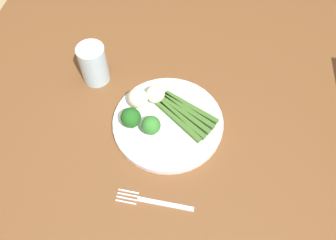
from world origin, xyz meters
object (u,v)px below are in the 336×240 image
fork (154,202)px  plate (168,123)px  asparagus_bundle (185,114)px  broccoli_near_center (131,118)px  dining_table (147,136)px  cauliflower_right (138,98)px  water_glass (94,64)px  cauliflower_outer_edge (155,94)px  broccoli_front_left (151,125)px

fork → plate: bearing=-87.7°
asparagus_bundle → fork: asparagus_bundle is taller
broccoli_near_center → fork: size_ratio=0.35×
dining_table → asparagus_bundle: 0.14m
broccoli_near_center → cauliflower_right: 0.06m
dining_table → cauliflower_right: bearing=40.5°
asparagus_bundle → cauliflower_right: cauliflower_right is taller
fork → water_glass: size_ratio=1.54×
cauliflower_right → fork: size_ratio=0.30×
asparagus_bundle → water_glass: size_ratio=1.48×
plate → cauliflower_outer_edge: (0.06, 0.04, 0.03)m
plate → broccoli_near_center: broccoli_near_center is taller
plate → asparagus_bundle: (0.02, -0.04, 0.01)m
dining_table → plate: (-0.01, -0.06, 0.10)m
plate → fork: 0.19m
asparagus_bundle → fork: (-0.22, 0.03, -0.02)m
water_glass → broccoli_near_center: bearing=-136.3°
dining_table → cauliflower_right: 0.13m
broccoli_near_center → broccoli_front_left: bearing=-101.5°
plate → fork: size_ratio=1.58×
broccoli_near_center → cauliflower_right: size_ratio=1.18×
broccoli_near_center → water_glass: water_glass is taller
broccoli_front_left → cauliflower_outer_edge: size_ratio=1.17×
asparagus_bundle → cauliflower_outer_edge: (0.03, 0.08, 0.02)m
cauliflower_outer_edge → water_glass: (0.05, 0.17, 0.02)m
cauliflower_right → dining_table: bearing=-139.5°
broccoli_near_center → cauliflower_right: bearing=-0.4°
broccoli_near_center → dining_table: bearing=-32.0°
dining_table → water_glass: 0.23m
fork → broccoli_front_left: bearing=-76.1°
asparagus_bundle → cauliflower_outer_edge: 0.09m
broccoli_near_center → water_glass: size_ratio=0.54×
cauliflower_outer_edge → fork: size_ratio=0.28×
broccoli_front_left → water_glass: bearing=50.8°
dining_table → asparagus_bundle: (0.01, -0.09, 0.11)m
asparagus_bundle → fork: size_ratio=0.96×
cauliflower_right → fork: (-0.23, -0.09, -0.04)m
asparagus_bundle → water_glass: water_glass is taller
broccoli_near_center → cauliflower_outer_edge: broccoli_near_center is taller
broccoli_near_center → fork: broccoli_near_center is taller
cauliflower_outer_edge → cauliflower_right: bearing=118.5°
asparagus_bundle → cauliflower_outer_edge: bearing=-171.7°
cauliflower_outer_edge → broccoli_near_center: bearing=155.2°
asparagus_bundle → broccoli_near_center: broccoli_near_center is taller
dining_table → water_glass: water_glass is taller
plate → cauliflower_right: bearing=66.0°
asparagus_bundle → water_glass: bearing=-167.0°
cauliflower_outer_edge → fork: bearing=-169.3°
fork → water_glass: (0.30, 0.21, 0.05)m
cauliflower_outer_edge → dining_table: bearing=161.4°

